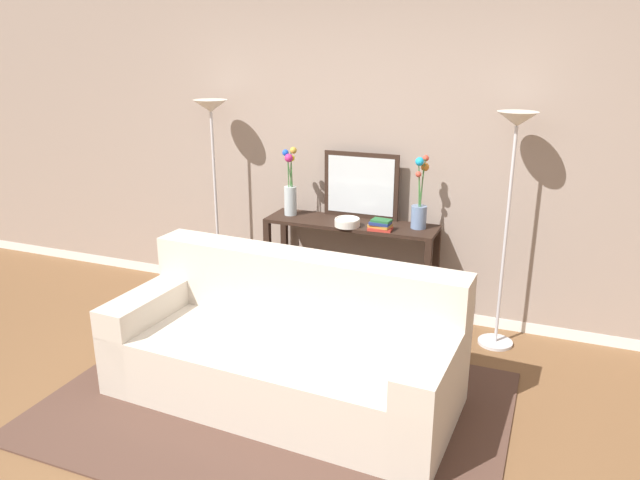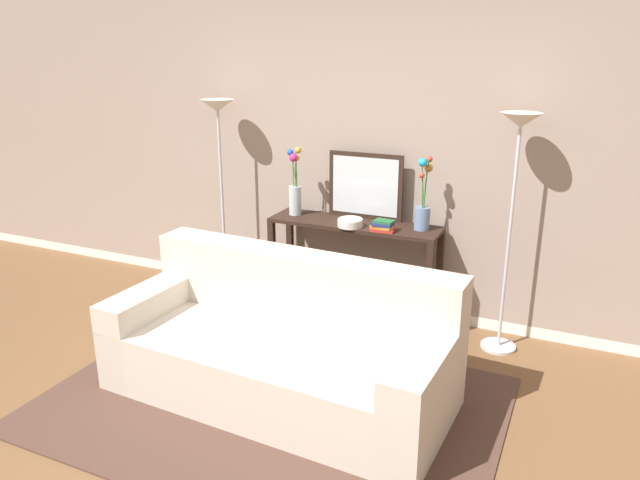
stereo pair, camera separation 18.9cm
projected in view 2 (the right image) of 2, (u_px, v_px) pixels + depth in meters
The scene contains 13 objects.
ground_plane at pixel (234, 458), 3.38m from camera, with size 16.00×16.00×0.02m, color brown.
back_wall at pixel (378, 131), 4.86m from camera, with size 12.00×0.15×3.05m.
area_rug at pixel (270, 404), 3.86m from camera, with size 2.82×1.94×0.01m.
couch at pixel (282, 350), 3.90m from camera, with size 2.24×1.05×0.88m.
console_table at pixel (354, 253), 4.90m from camera, with size 1.38×0.38×0.83m.
floor_lamp_left at pixel (219, 145), 5.11m from camera, with size 0.28×0.28×1.75m.
floor_lamp_right at pixel (516, 168), 4.16m from camera, with size 0.28×0.28×1.75m.
wall_mirror at pixel (365, 186), 4.86m from camera, with size 0.62×0.02×0.53m.
vase_tall_flowers at pixel (295, 190), 4.98m from camera, with size 0.11×0.13×0.57m.
vase_short_flowers at pixel (423, 206), 4.58m from camera, with size 0.12×0.13×0.56m.
fruit_bowl at pixel (350, 223), 4.70m from camera, with size 0.20×0.20×0.06m.
book_stack at pixel (383, 226), 4.59m from camera, with size 0.19×0.14×0.08m.
book_row_under_console at pixel (314, 304), 5.20m from camera, with size 0.42×0.16×0.13m.
Camera 2 is at (1.61, -2.38, 2.20)m, focal length 34.05 mm.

